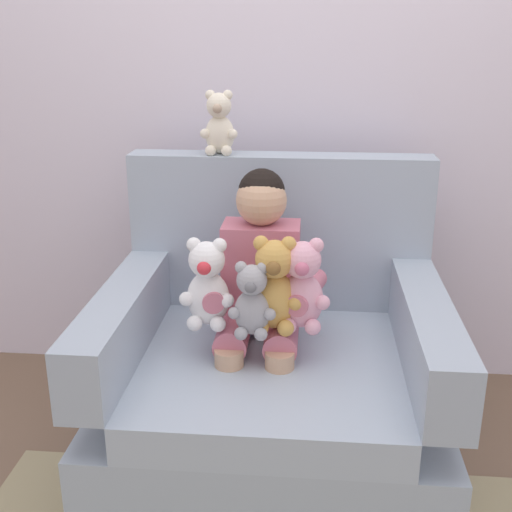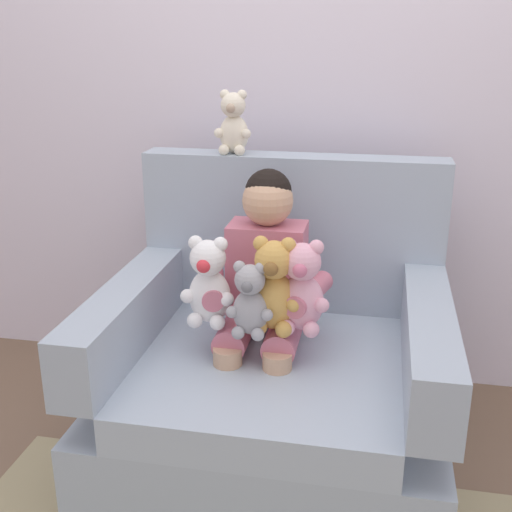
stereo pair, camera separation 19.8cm
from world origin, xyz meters
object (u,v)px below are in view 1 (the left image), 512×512
(armchair, at_px, (273,373))
(plush_cream_on_backrest, at_px, (219,125))
(plush_grey, at_px, (252,302))
(plush_honey, at_px, (274,287))
(seated_child, at_px, (260,282))
(plush_white, at_px, (208,285))
(plush_pink, at_px, (302,287))

(armchair, distance_m, plush_cream_on_backrest, 0.90)
(plush_grey, distance_m, plush_honey, 0.09)
(armchair, height_order, seated_child, same)
(armchair, xyz_separation_m, plush_white, (-0.20, -0.10, 0.36))
(plush_honey, xyz_separation_m, plush_cream_on_backrest, (-0.23, 0.47, 0.43))
(plush_grey, bearing_deg, plush_white, 176.07)
(plush_pink, xyz_separation_m, plush_honey, (-0.08, -0.02, 0.00))
(plush_honey, bearing_deg, seated_child, 123.69)
(plush_white, xyz_separation_m, plush_honey, (0.21, -0.01, 0.01))
(plush_pink, relative_size, plush_white, 1.03)
(plush_white, bearing_deg, plush_grey, -2.52)
(plush_grey, relative_size, plush_honey, 0.78)
(plush_cream_on_backrest, bearing_deg, plush_honey, -60.37)
(seated_child, distance_m, plush_grey, 0.19)
(plush_white, distance_m, plush_grey, 0.16)
(plush_pink, bearing_deg, plush_grey, -148.64)
(armchair, distance_m, plush_honey, 0.38)
(armchair, bearing_deg, plush_cream_on_backrest, 121.88)
(armchair, relative_size, plush_cream_on_backrest, 4.85)
(armchair, relative_size, seated_child, 1.35)
(seated_child, height_order, plush_cream_on_backrest, plush_cream_on_backrest)
(plush_grey, relative_size, plush_cream_on_backrest, 1.05)
(plush_grey, bearing_deg, plush_honey, 55.48)
(plush_grey, height_order, plush_cream_on_backrest, plush_cream_on_backrest)
(plush_white, bearing_deg, seated_child, 59.73)
(seated_child, distance_m, plush_pink, 0.19)
(seated_child, height_order, plush_white, seated_child)
(seated_child, xyz_separation_m, plush_grey, (-0.01, -0.19, 0.01))
(plush_honey, bearing_deg, plush_cream_on_backrest, 127.66)
(plush_white, bearing_deg, plush_pink, 20.60)
(seated_child, relative_size, plush_honey, 2.67)
(plush_white, relative_size, plush_honey, 0.95)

